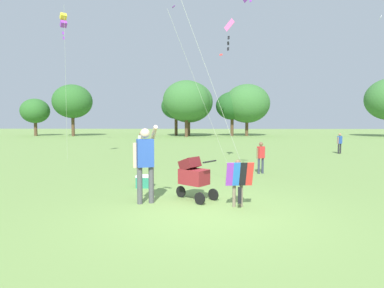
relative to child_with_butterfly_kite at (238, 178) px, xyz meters
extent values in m
plane|color=#75994C|center=(-0.72, -0.47, -0.64)|extent=(120.00, 120.00, 0.00)
cylinder|color=brown|center=(-20.15, 30.77, 0.15)|extent=(0.36, 0.36, 1.57)
ellipsoid|color=#2D6628|center=(-20.15, 30.77, 2.27)|extent=(3.33, 2.99, 2.83)
cylinder|color=brown|center=(-15.56, 30.33, 0.45)|extent=(0.36, 0.36, 2.17)
ellipsoid|color=#2D6628|center=(-15.56, 30.33, 3.34)|extent=(4.50, 4.05, 3.83)
cylinder|color=brown|center=(-3.81, 31.87, 0.39)|extent=(0.36, 0.36, 2.06)
ellipsoid|color=#235623|center=(-3.81, 31.87, 2.81)|extent=(3.48, 3.13, 2.95)
cylinder|color=brown|center=(-2.47, 29.21, 0.33)|extent=(0.36, 0.36, 1.93)
ellipsoid|color=#387033|center=(-2.47, 29.21, 3.36)|extent=(5.15, 4.63, 4.37)
cylinder|color=brown|center=(-2.30, 31.21, 0.21)|extent=(0.36, 0.36, 1.68)
ellipsoid|color=#387033|center=(-2.30, 31.21, 3.28)|extent=(5.59, 5.03, 4.75)
cylinder|color=brown|center=(2.75, 31.28, 0.35)|extent=(0.36, 0.36, 1.97)
ellipsoid|color=#235623|center=(2.75, 31.28, 2.85)|extent=(3.79, 3.41, 3.22)
cylinder|color=brown|center=(4.44, 31.25, 0.19)|extent=(0.36, 0.36, 1.65)
ellipsoid|color=#387033|center=(4.44, 31.25, 3.10)|extent=(5.23, 4.70, 4.44)
cylinder|color=#7F705B|center=(0.08, 0.04, -0.38)|extent=(0.07, 0.07, 0.51)
cylinder|color=#7F705B|center=(-0.08, 0.03, -0.38)|extent=(0.07, 0.07, 0.51)
cube|color=black|center=(0.00, 0.04, 0.07)|extent=(0.24, 0.16, 0.38)
cylinder|color=brown|center=(0.14, 0.05, 0.04)|extent=(0.06, 0.06, 0.34)
cylinder|color=brown|center=(-0.14, 0.02, 0.04)|extent=(0.06, 0.06, 0.34)
sphere|color=brown|center=(0.00, 0.04, 0.34)|extent=(0.13, 0.13, 0.13)
cube|color=red|center=(0.23, -0.12, 0.12)|extent=(0.16, 0.20, 0.52)
cube|color=black|center=(0.09, -0.14, 0.12)|extent=(0.16, 0.20, 0.52)
cube|color=blue|center=(-0.06, -0.15, 0.12)|extent=(0.16, 0.20, 0.52)
cube|color=purple|center=(-0.20, -0.17, 0.12)|extent=(0.16, 0.20, 0.52)
cube|color=black|center=(0.02, -0.16, -0.34)|extent=(0.08, 0.02, 0.36)
cylinder|color=#4C4C51|center=(-2.20, 0.22, -0.21)|extent=(0.12, 0.12, 0.84)
cylinder|color=#4C4C51|center=(-1.95, 0.31, -0.21)|extent=(0.12, 0.12, 0.84)
cube|color=#284CA8|center=(-2.08, 0.27, 0.52)|extent=(0.42, 0.34, 0.63)
cylinder|color=beige|center=(-2.30, 0.19, 0.48)|extent=(0.09, 0.09, 0.56)
cylinder|color=beige|center=(-1.91, 0.47, 0.96)|extent=(0.26, 0.51, 0.40)
sphere|color=beige|center=(-2.08, 0.27, 0.97)|extent=(0.22, 0.22, 0.22)
cylinder|color=black|center=(-1.31, 0.88, -0.50)|extent=(0.25, 0.20, 0.28)
cylinder|color=black|center=(-0.84, 0.18, -0.50)|extent=(0.25, 0.20, 0.28)
cylinder|color=black|center=(-0.52, 0.59, -0.50)|extent=(0.25, 0.20, 0.28)
cube|color=maroon|center=(-0.98, 0.62, -0.08)|extent=(0.78, 0.74, 0.36)
cube|color=maroon|center=(-1.08, 0.70, 0.22)|extent=(0.58, 0.58, 0.35)
cylinder|color=black|center=(-0.62, 0.33, 0.32)|extent=(0.33, 0.40, 0.04)
cube|color=purple|center=(0.58, 2.45, 4.65)|extent=(0.08, 0.09, 0.14)
cylinder|color=silver|center=(-0.61, 1.42, 2.40)|extent=(2.44, 2.01, 6.08)
cube|color=pink|center=(0.29, 6.32, 5.03)|extent=(0.38, 0.65, 0.63)
cube|color=black|center=(0.27, 6.32, 4.53)|extent=(0.09, 0.07, 0.14)
cube|color=black|center=(0.26, 6.31, 4.31)|extent=(0.09, 0.08, 0.14)
cube|color=black|center=(0.25, 6.30, 4.09)|extent=(0.09, 0.07, 0.14)
cylinder|color=silver|center=(-0.82, 5.10, 2.13)|extent=(2.24, 2.46, 5.53)
cube|color=yellow|center=(-7.17, 8.24, 6.00)|extent=(0.41, 0.42, 0.32)
cube|color=purple|center=(-7.17, 8.24, 5.67)|extent=(0.41, 0.42, 0.32)
cube|color=purple|center=(-7.19, 8.22, 5.26)|extent=(0.08, 0.07, 0.14)
cube|color=purple|center=(-7.17, 8.23, 5.04)|extent=(0.07, 0.06, 0.14)
cylinder|color=silver|center=(-6.62, 6.94, 2.51)|extent=(1.12, 2.60, 6.29)
cube|color=white|center=(11.28, 16.05, 8.15)|extent=(0.15, 0.29, 0.30)
cube|color=purple|center=(-3.54, 25.72, 12.21)|extent=(0.28, 0.32, 0.25)
cube|color=red|center=(1.05, 24.97, 7.45)|extent=(0.33, 0.34, 0.21)
cylinder|color=#33384C|center=(1.37, 4.55, -0.36)|extent=(0.08, 0.08, 0.55)
cylinder|color=#33384C|center=(1.22, 4.47, -0.36)|extent=(0.08, 0.08, 0.55)
cube|color=red|center=(1.30, 4.51, 0.12)|extent=(0.28, 0.25, 0.41)
cylinder|color=brown|center=(1.43, 4.58, 0.10)|extent=(0.06, 0.06, 0.37)
cylinder|color=brown|center=(1.17, 4.43, 0.10)|extent=(0.06, 0.06, 0.37)
sphere|color=brown|center=(1.30, 4.51, 0.42)|extent=(0.14, 0.14, 0.14)
cylinder|color=#33384C|center=(-4.55, 12.64, -0.36)|extent=(0.08, 0.08, 0.55)
cylinder|color=#33384C|center=(-4.44, 12.51, -0.36)|extent=(0.08, 0.08, 0.55)
cube|color=silver|center=(-4.50, 12.58, 0.12)|extent=(0.27, 0.27, 0.41)
cylinder|color=brown|center=(-4.60, 12.68, 0.09)|extent=(0.06, 0.06, 0.36)
cylinder|color=brown|center=(-4.39, 12.47, 0.09)|extent=(0.06, 0.06, 0.36)
sphere|color=brown|center=(-4.50, 12.58, 0.41)|extent=(0.14, 0.14, 0.14)
cylinder|color=#232328|center=(7.00, 11.53, -0.35)|extent=(0.08, 0.08, 0.56)
cylinder|color=#232328|center=(6.86, 11.43, -0.35)|extent=(0.08, 0.08, 0.56)
cube|color=#284CA8|center=(6.93, 11.48, 0.14)|extent=(0.29, 0.26, 0.42)
cylinder|color=#A37556|center=(7.06, 11.56, 0.11)|extent=(0.06, 0.06, 0.38)
cylinder|color=#A37556|center=(6.80, 11.39, 0.11)|extent=(0.06, 0.06, 0.38)
sphere|color=#A37556|center=(6.93, 11.48, 0.44)|extent=(0.15, 0.15, 0.15)
cube|color=#288466|center=(-2.41, 2.03, -0.49)|extent=(0.44, 0.32, 0.30)
cube|color=white|center=(-2.41, 2.03, -0.31)|extent=(0.45, 0.33, 0.05)
camera|label=1|loc=(-0.80, -7.13, 1.29)|focal=30.85mm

